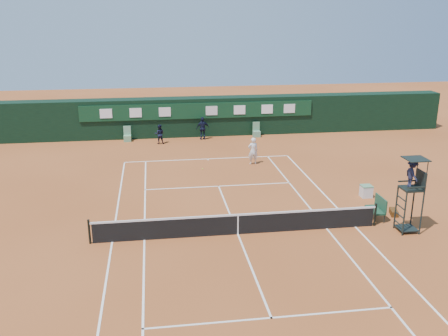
# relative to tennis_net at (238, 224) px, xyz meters

# --- Properties ---
(ground) EXTENTS (90.00, 90.00, 0.00)m
(ground) POSITION_rel_tennis_net_xyz_m (0.00, 0.00, -0.51)
(ground) COLOR #A75427
(ground) RESTS_ON ground
(court_lines) EXTENTS (11.05, 23.85, 0.01)m
(court_lines) POSITION_rel_tennis_net_xyz_m (0.00, 0.00, -0.50)
(court_lines) COLOR white
(court_lines) RESTS_ON ground
(tennis_net) EXTENTS (12.90, 0.10, 1.10)m
(tennis_net) POSITION_rel_tennis_net_xyz_m (0.00, 0.00, 0.00)
(tennis_net) COLOR black
(tennis_net) RESTS_ON ground
(back_wall) EXTENTS (40.00, 1.65, 3.00)m
(back_wall) POSITION_rel_tennis_net_xyz_m (0.00, 18.74, 1.00)
(back_wall) COLOR black
(back_wall) RESTS_ON ground
(linesman_chair_left) EXTENTS (0.55, 0.50, 1.15)m
(linesman_chair_left) POSITION_rel_tennis_net_xyz_m (-5.50, 17.48, -0.19)
(linesman_chair_left) COLOR #649A6B
(linesman_chair_left) RESTS_ON ground
(linesman_chair_right) EXTENTS (0.55, 0.50, 1.15)m
(linesman_chair_right) POSITION_rel_tennis_net_xyz_m (4.50, 17.48, -0.19)
(linesman_chair_right) COLOR #5F9270
(linesman_chair_right) RESTS_ON ground
(umpire_chair) EXTENTS (0.96, 0.95, 3.42)m
(umpire_chair) POSITION_rel_tennis_net_xyz_m (7.57, -0.77, 1.95)
(umpire_chair) COLOR black
(umpire_chair) RESTS_ON ground
(player_bench) EXTENTS (0.56, 1.20, 1.10)m
(player_bench) POSITION_rel_tennis_net_xyz_m (6.87, 0.76, 0.09)
(player_bench) COLOR #183C26
(player_bench) RESTS_ON ground
(tennis_bag) EXTENTS (0.49, 0.78, 0.27)m
(tennis_bag) POSITION_rel_tennis_net_xyz_m (7.88, 1.09, -0.37)
(tennis_bag) COLOR black
(tennis_bag) RESTS_ON ground
(cooler) EXTENTS (0.57, 0.57, 0.65)m
(cooler) POSITION_rel_tennis_net_xyz_m (7.56, 3.62, -0.18)
(cooler) COLOR silver
(cooler) RESTS_ON ground
(tennis_ball) EXTENTS (0.08, 0.08, 0.08)m
(tennis_ball) POSITION_rel_tennis_net_xyz_m (-0.58, 9.65, -0.47)
(tennis_ball) COLOR #C0D431
(tennis_ball) RESTS_ON ground
(player) EXTENTS (0.67, 0.47, 1.76)m
(player) POSITION_rel_tennis_net_xyz_m (2.76, 10.33, 0.37)
(player) COLOR silver
(player) RESTS_ON ground
(ball_kid_left) EXTENTS (0.74, 0.60, 1.45)m
(ball_kid_left) POSITION_rel_tennis_net_xyz_m (-3.09, 16.42, 0.22)
(ball_kid_left) COLOR black
(ball_kid_left) RESTS_ON ground
(ball_kid_right) EXTENTS (1.08, 0.57, 1.75)m
(ball_kid_right) POSITION_rel_tennis_net_xyz_m (0.23, 17.21, 0.37)
(ball_kid_right) COLOR black
(ball_kid_right) RESTS_ON ground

